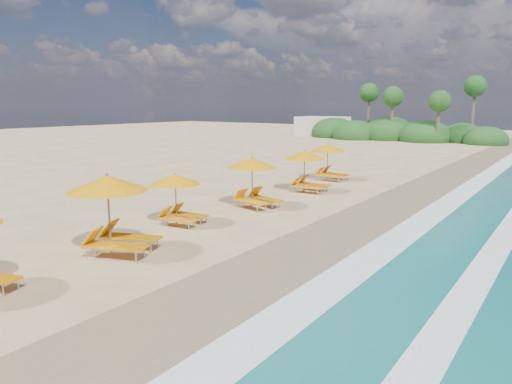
# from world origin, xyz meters

# --- Properties ---
(ground) EXTENTS (160.00, 160.00, 0.00)m
(ground) POSITION_xyz_m (0.00, 0.00, 0.00)
(ground) COLOR tan
(ground) RESTS_ON ground
(wet_sand) EXTENTS (4.00, 160.00, 0.01)m
(wet_sand) POSITION_xyz_m (4.00, 0.00, 0.01)
(wet_sand) COLOR #8B7853
(wet_sand) RESTS_ON ground
(surf_foam) EXTENTS (4.00, 160.00, 0.01)m
(surf_foam) POSITION_xyz_m (6.70, 0.00, 0.03)
(surf_foam) COLOR white
(surf_foam) RESTS_ON ground
(station_1) EXTENTS (3.32, 3.28, 2.56)m
(station_1) POSITION_xyz_m (-1.25, -5.84, 1.43)
(station_1) COLOR olive
(station_1) RESTS_ON ground
(station_2) EXTENTS (2.40, 2.28, 2.03)m
(station_2) POSITION_xyz_m (-2.17, -2.12, 1.14)
(station_2) COLOR olive
(station_2) RESTS_ON ground
(station_3) EXTENTS (2.85, 2.74, 2.32)m
(station_3) POSITION_xyz_m (-1.58, 2.10, 1.30)
(station_3) COLOR olive
(station_3) RESTS_ON ground
(station_4) EXTENTS (2.51, 2.34, 2.26)m
(station_4) POSITION_xyz_m (-1.48, 6.81, 1.27)
(station_4) COLOR olive
(station_4) RESTS_ON ground
(station_5) EXTENTS (2.45, 2.26, 2.28)m
(station_5) POSITION_xyz_m (-2.24, 11.00, 1.28)
(station_5) COLOR olive
(station_5) RESTS_ON ground
(treeline) EXTENTS (25.80, 8.80, 9.74)m
(treeline) POSITION_xyz_m (-9.94, 45.51, 1.00)
(treeline) COLOR #163D14
(treeline) RESTS_ON ground
(beach_building) EXTENTS (7.00, 5.00, 2.80)m
(beach_building) POSITION_xyz_m (-22.00, 48.00, 1.40)
(beach_building) COLOR beige
(beach_building) RESTS_ON ground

